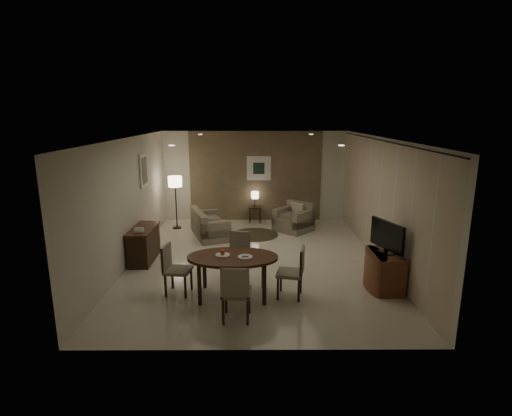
{
  "coord_description": "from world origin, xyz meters",
  "views": [
    {
      "loc": [
        -0.04,
        -8.43,
        3.2
      ],
      "look_at": [
        0.0,
        0.2,
        1.15
      ],
      "focal_mm": 28.0,
      "sensor_mm": 36.0,
      "label": 1
    }
  ],
  "objects_px": {
    "chair_far": "(237,256)",
    "chair_left": "(178,270)",
    "chair_right": "(290,272)",
    "sofa": "(210,223)",
    "console_desk": "(144,244)",
    "chair_near": "(236,291)",
    "armchair": "(293,217)",
    "tv_cabinet": "(385,271)",
    "floor_lamp": "(176,203)",
    "dining_table": "(233,276)",
    "side_table": "(255,214)"
  },
  "relations": [
    {
      "from": "tv_cabinet",
      "to": "sofa",
      "type": "relative_size",
      "value": 0.59
    },
    {
      "from": "dining_table",
      "to": "chair_near",
      "type": "height_order",
      "value": "chair_near"
    },
    {
      "from": "chair_left",
      "to": "side_table",
      "type": "distance_m",
      "value": 5.1
    },
    {
      "from": "chair_far",
      "to": "chair_left",
      "type": "relative_size",
      "value": 1.0
    },
    {
      "from": "floor_lamp",
      "to": "dining_table",
      "type": "bearing_deg",
      "value": -67.27
    },
    {
      "from": "tv_cabinet",
      "to": "chair_near",
      "type": "xyz_separation_m",
      "value": [
        -2.72,
        -1.13,
        0.12
      ]
    },
    {
      "from": "chair_left",
      "to": "side_table",
      "type": "bearing_deg",
      "value": -7.84
    },
    {
      "from": "sofa",
      "to": "armchair",
      "type": "xyz_separation_m",
      "value": [
        2.27,
        0.5,
        0.04
      ]
    },
    {
      "from": "floor_lamp",
      "to": "chair_right",
      "type": "bearing_deg",
      "value": -57.13
    },
    {
      "from": "chair_near",
      "to": "side_table",
      "type": "height_order",
      "value": "chair_near"
    },
    {
      "from": "chair_right",
      "to": "armchair",
      "type": "height_order",
      "value": "chair_right"
    },
    {
      "from": "dining_table",
      "to": "chair_right",
      "type": "xyz_separation_m",
      "value": [
        1.01,
        -0.03,
        0.08
      ]
    },
    {
      "from": "tv_cabinet",
      "to": "armchair",
      "type": "xyz_separation_m",
      "value": [
        -1.35,
        3.8,
        0.04
      ]
    },
    {
      "from": "side_table",
      "to": "floor_lamp",
      "type": "bearing_deg",
      "value": -163.8
    },
    {
      "from": "chair_left",
      "to": "armchair",
      "type": "height_order",
      "value": "chair_left"
    },
    {
      "from": "side_table",
      "to": "chair_near",
      "type": "bearing_deg",
      "value": -93.01
    },
    {
      "from": "console_desk",
      "to": "sofa",
      "type": "height_order",
      "value": "console_desk"
    },
    {
      "from": "chair_far",
      "to": "chair_right",
      "type": "xyz_separation_m",
      "value": [
        0.98,
        -0.84,
        0.0
      ]
    },
    {
      "from": "chair_far",
      "to": "side_table",
      "type": "height_order",
      "value": "chair_far"
    },
    {
      "from": "console_desk",
      "to": "chair_left",
      "type": "distance_m",
      "value": 2.0
    },
    {
      "from": "chair_far",
      "to": "dining_table",
      "type": "bearing_deg",
      "value": -76.69
    },
    {
      "from": "tv_cabinet",
      "to": "chair_right",
      "type": "height_order",
      "value": "chair_right"
    },
    {
      "from": "console_desk",
      "to": "floor_lamp",
      "type": "height_order",
      "value": "floor_lamp"
    },
    {
      "from": "sofa",
      "to": "chair_near",
      "type": "bearing_deg",
      "value": 172.37
    },
    {
      "from": "console_desk",
      "to": "tv_cabinet",
      "type": "bearing_deg",
      "value": -17.05
    },
    {
      "from": "chair_far",
      "to": "chair_left",
      "type": "height_order",
      "value": "same"
    },
    {
      "from": "console_desk",
      "to": "tv_cabinet",
      "type": "xyz_separation_m",
      "value": [
        4.89,
        -1.5,
        -0.03
      ]
    },
    {
      "from": "sofa",
      "to": "armchair",
      "type": "distance_m",
      "value": 2.33
    },
    {
      "from": "chair_near",
      "to": "floor_lamp",
      "type": "xyz_separation_m",
      "value": [
        -1.93,
        5.2,
        0.28
      ]
    },
    {
      "from": "chair_right",
      "to": "dining_table",
      "type": "bearing_deg",
      "value": -79.56
    },
    {
      "from": "chair_far",
      "to": "armchair",
      "type": "bearing_deg",
      "value": 82.01
    },
    {
      "from": "chair_near",
      "to": "armchair",
      "type": "distance_m",
      "value": 5.12
    },
    {
      "from": "chair_right",
      "to": "sofa",
      "type": "distance_m",
      "value": 4.05
    },
    {
      "from": "chair_near",
      "to": "console_desk",
      "type": "bearing_deg",
      "value": -47.81
    },
    {
      "from": "chair_left",
      "to": "floor_lamp",
      "type": "bearing_deg",
      "value": 19.2
    },
    {
      "from": "chair_far",
      "to": "sofa",
      "type": "distance_m",
      "value": 2.91
    },
    {
      "from": "chair_near",
      "to": "armchair",
      "type": "height_order",
      "value": "chair_near"
    },
    {
      "from": "dining_table",
      "to": "sofa",
      "type": "relative_size",
      "value": 1.06
    },
    {
      "from": "chair_right",
      "to": "floor_lamp",
      "type": "height_order",
      "value": "floor_lamp"
    },
    {
      "from": "tv_cabinet",
      "to": "chair_near",
      "type": "distance_m",
      "value": 2.95
    },
    {
      "from": "tv_cabinet",
      "to": "chair_right",
      "type": "relative_size",
      "value": 0.98
    },
    {
      "from": "tv_cabinet",
      "to": "armchair",
      "type": "relative_size",
      "value": 1.02
    },
    {
      "from": "chair_near",
      "to": "chair_right",
      "type": "xyz_separation_m",
      "value": [
        0.91,
        0.8,
        -0.01
      ]
    },
    {
      "from": "tv_cabinet",
      "to": "sofa",
      "type": "height_order",
      "value": "sofa"
    },
    {
      "from": "dining_table",
      "to": "armchair",
      "type": "relative_size",
      "value": 1.81
    },
    {
      "from": "console_desk",
      "to": "side_table",
      "type": "xyz_separation_m",
      "value": [
        2.47,
        3.21,
        -0.13
      ]
    },
    {
      "from": "tv_cabinet",
      "to": "armchair",
      "type": "height_order",
      "value": "armchair"
    },
    {
      "from": "armchair",
      "to": "sofa",
      "type": "bearing_deg",
      "value": -123.81
    },
    {
      "from": "chair_near",
      "to": "chair_right",
      "type": "relative_size",
      "value": 1.03
    },
    {
      "from": "console_desk",
      "to": "floor_lamp",
      "type": "distance_m",
      "value": 2.6
    }
  ]
}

